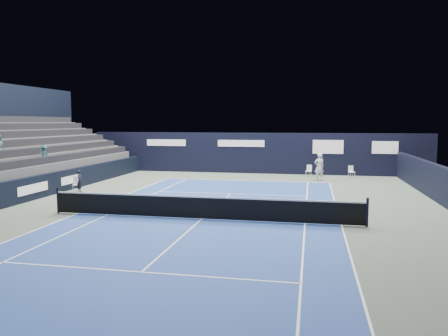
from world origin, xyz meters
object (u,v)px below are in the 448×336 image
object	(u,v)px
line_judge_chair	(77,183)
tennis_net	(202,207)
tennis_player	(319,167)
folding_chair_back_a	(309,169)
folding_chair_back_b	(351,171)

from	to	relation	value
line_judge_chair	tennis_net	world-z (taller)	tennis_net
tennis_net	tennis_player	world-z (taller)	tennis_player
folding_chair_back_a	folding_chair_back_b	world-z (taller)	folding_chair_back_a
folding_chair_back_a	tennis_net	bearing A→B (deg)	-86.42
folding_chair_back_a	line_judge_chair	xyz separation A→B (m)	(-12.84, -9.65, -0.08)
folding_chair_back_b	tennis_net	world-z (taller)	tennis_net
folding_chair_back_b	tennis_player	distance (m)	3.20
tennis_player	folding_chair_back_b	bearing A→B (deg)	44.13
folding_chair_back_b	line_judge_chair	world-z (taller)	line_judge_chair
folding_chair_back_b	tennis_player	bearing A→B (deg)	-156.99
folding_chair_back_a	tennis_player	bearing A→B (deg)	-53.41
folding_chair_back_a	tennis_net	xyz separation A→B (m)	(-4.17, -15.12, -0.06)
tennis_player	folding_chair_back_a	bearing A→B (deg)	107.60
folding_chair_back_a	line_judge_chair	distance (m)	16.06
tennis_net	tennis_player	size ratio (longest dim) A/B	6.95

